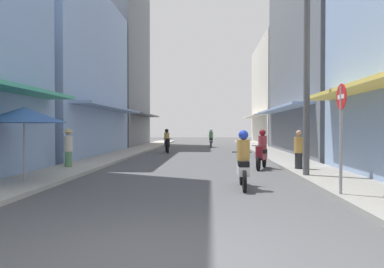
% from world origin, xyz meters
% --- Properties ---
extents(ground_plane, '(87.01, 87.01, 0.00)m').
position_xyz_m(ground_plane, '(0.00, 15.78, 0.00)').
color(ground_plane, '#4C4C4F').
extents(sidewalk_left, '(1.95, 47.55, 0.12)m').
position_xyz_m(sidewalk_left, '(-4.56, 15.78, 0.06)').
color(sidewalk_left, '#ADA89E').
rests_on(sidewalk_left, ground).
extents(sidewalk_right, '(1.95, 47.55, 0.12)m').
position_xyz_m(sidewalk_right, '(4.56, 15.78, 0.06)').
color(sidewalk_right, gray).
rests_on(sidewalk_right, ground).
extents(building_left_mid, '(7.05, 11.95, 9.70)m').
position_xyz_m(building_left_mid, '(-8.53, 16.73, 4.85)').
color(building_left_mid, '#8CA5CC').
rests_on(building_left_mid, ground).
extents(building_left_far, '(7.05, 9.82, 14.79)m').
position_xyz_m(building_left_far, '(-8.53, 28.08, 7.39)').
color(building_left_far, slate).
rests_on(building_left_far, ground).
extents(building_right_mid, '(7.05, 13.77, 15.11)m').
position_xyz_m(building_right_mid, '(8.53, 18.53, 7.55)').
color(building_right_mid, slate).
rests_on(building_right_mid, ground).
extents(building_right_far, '(7.05, 12.01, 10.05)m').
position_xyz_m(building_right_far, '(8.53, 31.98, 5.02)').
color(building_right_far, silver).
rests_on(building_right_far, ground).
extents(motorbike_black, '(0.63, 1.79, 1.58)m').
position_xyz_m(motorbike_black, '(-2.12, 19.35, 0.70)').
color(motorbike_black, black).
rests_on(motorbike_black, ground).
extents(motorbike_silver, '(0.55, 1.81, 1.58)m').
position_xyz_m(motorbike_silver, '(0.80, 26.29, 0.70)').
color(motorbike_silver, black).
rests_on(motorbike_silver, ground).
extents(motorbike_maroon, '(0.75, 1.74, 1.58)m').
position_xyz_m(motorbike_maroon, '(2.79, 10.12, 0.70)').
color(motorbike_maroon, black).
rests_on(motorbike_maroon, ground).
extents(motorbike_white, '(0.55, 1.81, 1.58)m').
position_xyz_m(motorbike_white, '(1.63, 5.39, 0.70)').
color(motorbike_white, black).
rests_on(motorbike_white, ground).
extents(pedestrian_crossing, '(0.34, 0.34, 1.55)m').
position_xyz_m(pedestrian_crossing, '(4.03, 9.19, 0.77)').
color(pedestrian_crossing, '#262628').
rests_on(pedestrian_crossing, ground).
extents(pedestrian_far, '(0.44, 0.44, 1.64)m').
position_xyz_m(pedestrian_far, '(-4.81, 9.46, 0.92)').
color(pedestrian_far, '#598C59').
rests_on(pedestrian_far, ground).
extents(vendor_umbrella, '(2.35, 2.35, 2.23)m').
position_xyz_m(vendor_umbrella, '(-4.52, 5.55, 2.01)').
color(vendor_umbrella, '#99999E').
rests_on(vendor_umbrella, ground).
extents(utility_pole, '(0.20, 1.20, 6.94)m').
position_xyz_m(utility_pole, '(3.84, 7.39, 3.55)').
color(utility_pole, '#4C4C4F').
rests_on(utility_pole, ground).
extents(street_sign_no_entry, '(0.07, 0.60, 2.65)m').
position_xyz_m(street_sign_no_entry, '(3.74, 4.01, 1.72)').
color(street_sign_no_entry, gray).
rests_on(street_sign_no_entry, ground).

